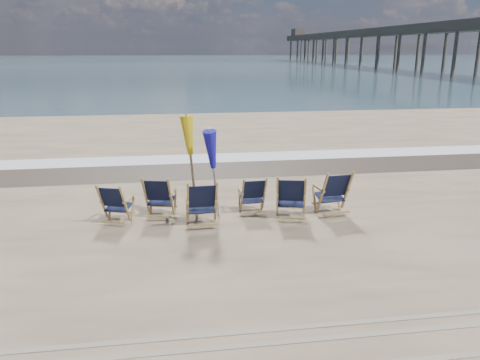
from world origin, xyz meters
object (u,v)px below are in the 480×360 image
at_px(beach_chair_4, 305,198).
at_px(beach_chair_5, 347,192).
at_px(beach_chair_0, 125,205).
at_px(fishing_pier, 393,42).
at_px(beach_chair_1, 171,198).
at_px(umbrella_yellow, 191,141).
at_px(beach_chair_3, 264,195).
at_px(umbrella_blue, 214,152).
at_px(beach_chair_2, 216,203).

height_order(beach_chair_4, beach_chair_5, beach_chair_5).
xyz_separation_m(beach_chair_0, fishing_pier, (40.52, 71.89, 4.18)).
height_order(beach_chair_1, beach_chair_4, beach_chair_4).
relative_size(umbrella_yellow, fishing_pier, 0.02).
distance_m(beach_chair_0, beach_chair_1, 1.01).
height_order(beach_chair_0, beach_chair_3, beach_chair_0).
xyz_separation_m(umbrella_blue, fishing_pier, (38.56, 71.76, 3.11)).
height_order(beach_chair_4, umbrella_yellow, umbrella_yellow).
xyz_separation_m(beach_chair_1, beach_chair_3, (2.14, 0.06, -0.05)).
height_order(beach_chair_4, umbrella_blue, umbrella_blue).
distance_m(beach_chair_2, umbrella_blue, 1.13).
bearing_deg(beach_chair_4, beach_chair_5, -151.32).
height_order(umbrella_yellow, fishing_pier, fishing_pier).
bearing_deg(fishing_pier, beach_chair_5, -116.29).
relative_size(beach_chair_4, umbrella_blue, 0.52).
bearing_deg(beach_chair_2, beach_chair_3, -152.08).
bearing_deg(beach_chair_0, beach_chair_3, -156.31).
bearing_deg(beach_chair_3, beach_chair_1, -0.46).
xyz_separation_m(beach_chair_5, umbrella_blue, (-3.03, 0.16, 1.00)).
bearing_deg(beach_chair_3, beach_chair_4, 140.45).
xyz_separation_m(beach_chair_1, umbrella_blue, (0.98, -0.10, 1.03)).
bearing_deg(beach_chair_1, umbrella_blue, -172.44).
bearing_deg(beach_chair_0, beach_chair_2, -172.39).
relative_size(beach_chair_1, umbrella_yellow, 0.45).
bearing_deg(beach_chair_5, fishing_pier, -122.42).
height_order(beach_chair_4, fishing_pier, fishing_pier).
bearing_deg(beach_chair_1, umbrella_yellow, -155.24).
height_order(beach_chair_3, umbrella_blue, umbrella_blue).
distance_m(beach_chair_5, fishing_pier, 80.33).
relative_size(beach_chair_2, beach_chair_4, 1.00).
xyz_separation_m(beach_chair_2, beach_chair_5, (3.05, 0.33, 0.01)).
distance_m(beach_chair_1, fishing_pier, 81.95).
height_order(beach_chair_0, umbrella_yellow, umbrella_yellow).
bearing_deg(umbrella_yellow, beach_chair_0, -167.76).
xyz_separation_m(umbrella_yellow, fishing_pier, (39.04, 71.57, 2.89)).
bearing_deg(beach_chair_0, umbrella_blue, -157.84).
bearing_deg(beach_chair_0, umbrella_yellow, -149.18).
bearing_deg(beach_chair_1, beach_chair_0, 25.84).
relative_size(beach_chair_2, umbrella_blue, 0.52).
height_order(beach_chair_1, umbrella_blue, umbrella_blue).
bearing_deg(umbrella_blue, fishing_pier, 61.75).
height_order(beach_chair_0, beach_chair_4, beach_chair_4).
height_order(beach_chair_1, beach_chair_3, beach_chair_1).
xyz_separation_m(beach_chair_3, umbrella_blue, (-1.16, -0.16, 1.08)).
distance_m(umbrella_yellow, umbrella_blue, 0.56).
bearing_deg(umbrella_yellow, fishing_pier, 61.39).
xyz_separation_m(umbrella_yellow, umbrella_blue, (0.48, -0.20, -0.22)).
bearing_deg(beach_chair_1, beach_chair_4, -177.25).
bearing_deg(beach_chair_2, beach_chair_1, -33.04).
xyz_separation_m(beach_chair_4, fishing_pier, (36.62, 72.21, 4.11)).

